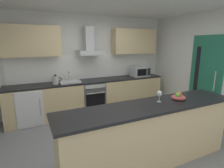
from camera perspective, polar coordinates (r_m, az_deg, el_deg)
ground at (r=3.67m, az=2.74°, el=-17.87°), size 5.74×4.97×0.02m
wall_back at (r=5.08m, az=-8.09°, el=6.39°), size 5.74×0.12×2.60m
wall_right at (r=4.84m, az=29.26°, el=4.54°), size 0.12×4.97×2.60m
backsplash_tile at (r=5.02m, az=-7.81°, el=5.51°), size 4.03×0.02×0.66m
counter_back at (r=4.90m, az=-6.43°, el=-3.99°), size 4.17×0.60×0.90m
counter_island at (r=2.92m, az=11.97°, el=-15.48°), size 2.88×0.64×0.98m
upper_cabinets at (r=4.83m, az=-7.48°, el=13.32°), size 4.11×0.32×0.70m
side_door at (r=4.88m, az=27.51°, el=1.52°), size 0.08×0.85×2.05m
oven at (r=4.87m, az=-6.28°, el=-3.95°), size 0.60×0.62×0.80m
refrigerator at (r=4.64m, az=-24.76°, el=-6.43°), size 0.58×0.60×0.85m
microwave at (r=5.38m, az=8.94°, el=4.03°), size 0.50×0.38×0.30m
sink at (r=4.62m, az=-13.28°, el=0.83°), size 0.50×0.40×0.26m
kettle at (r=4.50m, az=-17.54°, el=1.26°), size 0.29×0.15×0.24m
range_hood at (r=4.79m, az=-7.20°, el=11.86°), size 0.62×0.45×0.72m
wine_glass at (r=2.84m, az=14.87°, el=-3.12°), size 0.08×0.08×0.18m
fruit_bowl at (r=3.06m, az=20.41°, el=-3.85°), size 0.22×0.22×0.13m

